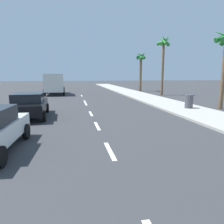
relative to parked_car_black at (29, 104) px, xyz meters
The scene contains 13 objects.
ground_plane 5.13m from the parked_car_black, 39.33° to the left, with size 160.00×160.00×0.00m, color #38383A.
sidewalk_strip 12.40m from the parked_car_black, 24.88° to the left, with size 3.60×80.00×0.14m, color #B2ADA3.
lane_stripe_2 7.90m from the parked_car_black, 60.09° to the right, with size 0.16×1.80×0.01m, color white.
lane_stripe_3 5.08m from the parked_car_black, 38.54° to the right, with size 0.16×1.80×0.01m, color white.
lane_stripe_4 4.03m from the parked_car_black, ahead, with size 0.16×1.80×0.01m, color white.
lane_stripe_5 6.69m from the parked_car_black, 53.85° to the left, with size 0.16×1.80×0.01m, color white.
lane_stripe_6 8.27m from the parked_car_black, 61.57° to the left, with size 0.16×1.80×0.01m, color white.
lane_stripe_7 13.91m from the parked_car_black, 73.62° to the left, with size 0.16×1.80×0.01m, color white.
parked_car_black is the anchor object (origin of this frame).
delivery_truck 15.75m from the parked_car_black, 88.69° to the left, with size 2.84×6.32×2.80m.
palm_tree_far 19.35m from the parked_car_black, 39.61° to the left, with size 1.87×1.79×7.67m.
palm_tree_distant 23.91m from the parked_car_black, 54.09° to the left, with size 1.80×1.88×6.40m.
trash_bin_far 11.53m from the parked_car_black, ahead, with size 0.60×0.60×1.02m, color #47474C.
Camera 1 is at (-1.26, 3.12, 2.67)m, focal length 33.04 mm.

